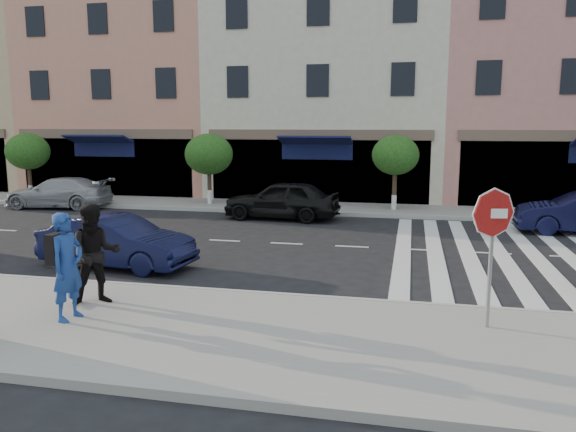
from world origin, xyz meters
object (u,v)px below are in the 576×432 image
object	(u,v)px
photographer	(68,266)
car_far_left	(58,193)
car_near_mid	(117,242)
car_far_mid	(282,200)
walker	(95,254)
stop_sign	(493,227)

from	to	relation	value
photographer	car_far_left	xyz separation A→B (m)	(-9.09, 12.90, -0.46)
car_near_mid	car_far_mid	xyz separation A→B (m)	(2.44, 8.07, 0.09)
photographer	car_far_left	bearing A→B (deg)	42.95
car_far_left	walker	bearing A→B (deg)	31.89
stop_sign	car_far_left	size ratio (longest dim) A/B	0.53
car_far_left	car_far_mid	world-z (taller)	car_far_mid
photographer	walker	world-z (taller)	walker
car_near_mid	stop_sign	bearing A→B (deg)	-102.28
photographer	car_far_mid	bearing A→B (deg)	2.71
stop_sign	car_far_mid	distance (m)	12.67
stop_sign	photographer	size ratio (longest dim) A/B	1.25
car_near_mid	car_far_left	xyz separation A→B (m)	(-7.73, 8.80, 0.00)
stop_sign	photographer	distance (m)	7.43
walker	car_near_mid	size ratio (longest dim) A/B	0.49
photographer	stop_sign	bearing A→B (deg)	-73.00
walker	car_near_mid	distance (m)	3.49
car_far_left	photographer	bearing A→B (deg)	29.92
stop_sign	car_near_mid	distance (m)	9.22
photographer	car_near_mid	size ratio (longest dim) A/B	0.48
walker	photographer	bearing A→B (deg)	-122.91
car_far_left	car_far_mid	xyz separation A→B (m)	(10.17, -0.73, 0.09)
walker	car_far_mid	bearing A→B (deg)	50.85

